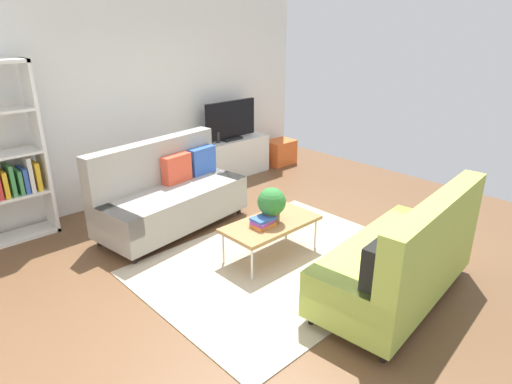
{
  "coord_description": "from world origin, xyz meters",
  "views": [
    {
      "loc": [
        -2.98,
        -3.04,
        2.49
      ],
      "look_at": [
        0.24,
        0.39,
        0.65
      ],
      "focal_mm": 30.84,
      "sensor_mm": 36.0,
      "label": 1
    }
  ],
  "objects_px": {
    "tv": "(231,121)",
    "storage_trunk": "(280,152)",
    "vase_1": "(207,139)",
    "bottle_0": "(218,137)",
    "tv_console": "(231,158)",
    "coffee_table": "(271,224)",
    "couch_green": "(403,259)",
    "table_book_0": "(263,225)",
    "couch_beige": "(169,194)",
    "vase_0": "(200,141)",
    "potted_plant": "(272,203)"
  },
  "relations": [
    {
      "from": "storage_trunk",
      "to": "vase_1",
      "type": "bearing_deg",
      "value": 174.43
    },
    {
      "from": "vase_0",
      "to": "storage_trunk",
      "type": "bearing_deg",
      "value": -5.1
    },
    {
      "from": "couch_beige",
      "to": "tv_console",
      "type": "height_order",
      "value": "couch_beige"
    },
    {
      "from": "potted_plant",
      "to": "vase_0",
      "type": "xyz_separation_m",
      "value": [
        0.87,
        2.47,
        0.07
      ]
    },
    {
      "from": "couch_green",
      "to": "vase_1",
      "type": "xyz_separation_m",
      "value": [
        0.72,
        3.89,
        0.27
      ]
    },
    {
      "from": "couch_green",
      "to": "vase_1",
      "type": "height_order",
      "value": "couch_green"
    },
    {
      "from": "couch_beige",
      "to": "vase_1",
      "type": "height_order",
      "value": "couch_beige"
    },
    {
      "from": "couch_green",
      "to": "vase_0",
      "type": "xyz_separation_m",
      "value": [
        0.58,
        3.89,
        0.27
      ]
    },
    {
      "from": "couch_green",
      "to": "tv",
      "type": "distance_m",
      "value": 4.02
    },
    {
      "from": "potted_plant",
      "to": "vase_0",
      "type": "height_order",
      "value": "potted_plant"
    },
    {
      "from": "couch_beige",
      "to": "vase_0",
      "type": "xyz_separation_m",
      "value": [
        1.26,
        1.05,
        0.26
      ]
    },
    {
      "from": "tv",
      "to": "storage_trunk",
      "type": "relative_size",
      "value": 1.92
    },
    {
      "from": "couch_green",
      "to": "storage_trunk",
      "type": "height_order",
      "value": "couch_green"
    },
    {
      "from": "table_book_0",
      "to": "coffee_table",
      "type": "bearing_deg",
      "value": 5.53
    },
    {
      "from": "vase_1",
      "to": "couch_beige",
      "type": "bearing_deg",
      "value": -143.36
    },
    {
      "from": "vase_0",
      "to": "vase_1",
      "type": "relative_size",
      "value": 1.05
    },
    {
      "from": "vase_0",
      "to": "potted_plant",
      "type": "bearing_deg",
      "value": -109.35
    },
    {
      "from": "tv_console",
      "to": "table_book_0",
      "type": "height_order",
      "value": "tv_console"
    },
    {
      "from": "coffee_table",
      "to": "tv_console",
      "type": "height_order",
      "value": "tv_console"
    },
    {
      "from": "vase_1",
      "to": "bottle_0",
      "type": "bearing_deg",
      "value": -30.91
    },
    {
      "from": "couch_beige",
      "to": "table_book_0",
      "type": "distance_m",
      "value": 1.46
    },
    {
      "from": "coffee_table",
      "to": "tv_console",
      "type": "relative_size",
      "value": 0.79
    },
    {
      "from": "storage_trunk",
      "to": "bottle_0",
      "type": "relative_size",
      "value": 2.86
    },
    {
      "from": "couch_green",
      "to": "potted_plant",
      "type": "bearing_deg",
      "value": 95.65
    },
    {
      "from": "tv_console",
      "to": "vase_1",
      "type": "bearing_deg",
      "value": 173.5
    },
    {
      "from": "table_book_0",
      "to": "vase_1",
      "type": "bearing_deg",
      "value": 65.12
    },
    {
      "from": "table_book_0",
      "to": "bottle_0",
      "type": "relative_size",
      "value": 1.32
    },
    {
      "from": "couch_beige",
      "to": "storage_trunk",
      "type": "relative_size",
      "value": 3.84
    },
    {
      "from": "table_book_0",
      "to": "bottle_0",
      "type": "distance_m",
      "value": 2.74
    },
    {
      "from": "tv_console",
      "to": "storage_trunk",
      "type": "distance_m",
      "value": 1.11
    },
    {
      "from": "coffee_table",
      "to": "tv_console",
      "type": "xyz_separation_m",
      "value": [
        1.45,
        2.42,
        -0.07
      ]
    },
    {
      "from": "potted_plant",
      "to": "vase_1",
      "type": "height_order",
      "value": "potted_plant"
    },
    {
      "from": "couch_green",
      "to": "tv_console",
      "type": "bearing_deg",
      "value": 67.45
    },
    {
      "from": "coffee_table",
      "to": "tv",
      "type": "xyz_separation_m",
      "value": [
        1.45,
        2.4,
        0.56
      ]
    },
    {
      "from": "coffee_table",
      "to": "bottle_0",
      "type": "relative_size",
      "value": 6.05
    },
    {
      "from": "vase_0",
      "to": "bottle_0",
      "type": "bearing_deg",
      "value": -17.14
    },
    {
      "from": "tv",
      "to": "potted_plant",
      "type": "height_order",
      "value": "tv"
    },
    {
      "from": "storage_trunk",
      "to": "bottle_0",
      "type": "distance_m",
      "value": 1.48
    },
    {
      "from": "couch_green",
      "to": "table_book_0",
      "type": "xyz_separation_m",
      "value": [
        -0.43,
        1.41,
        -0.0
      ]
    },
    {
      "from": "bottle_0",
      "to": "tv_console",
      "type": "bearing_deg",
      "value": 7.9
    },
    {
      "from": "tv",
      "to": "vase_0",
      "type": "bearing_deg",
      "value": 173.12
    },
    {
      "from": "storage_trunk",
      "to": "vase_0",
      "type": "xyz_separation_m",
      "value": [
        -1.68,
        0.15,
        0.49
      ]
    },
    {
      "from": "couch_green",
      "to": "tv",
      "type": "relative_size",
      "value": 1.97
    },
    {
      "from": "tv_console",
      "to": "vase_0",
      "type": "distance_m",
      "value": 0.7
    },
    {
      "from": "potted_plant",
      "to": "table_book_0",
      "type": "relative_size",
      "value": 1.65
    },
    {
      "from": "storage_trunk",
      "to": "potted_plant",
      "type": "xyz_separation_m",
      "value": [
        -2.55,
        -2.32,
        0.42
      ]
    },
    {
      "from": "tv_console",
      "to": "bottle_0",
      "type": "relative_size",
      "value": 7.69
    },
    {
      "from": "tv",
      "to": "vase_1",
      "type": "bearing_deg",
      "value": 170.93
    },
    {
      "from": "couch_beige",
      "to": "tv",
      "type": "xyz_separation_m",
      "value": [
        1.84,
        0.98,
        0.51
      ]
    },
    {
      "from": "tv",
      "to": "storage_trunk",
      "type": "height_order",
      "value": "tv"
    }
  ]
}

